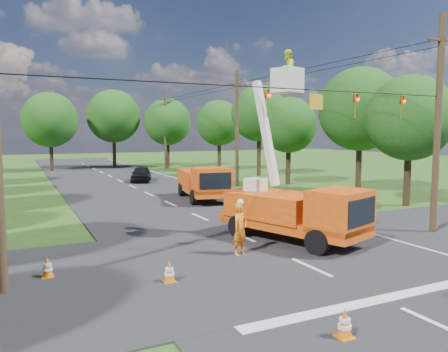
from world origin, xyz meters
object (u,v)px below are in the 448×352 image
traffic_cone_3 (169,272)px  tree_far_b (113,116)px  tree_right_b (360,109)px  tree_far_c (168,122)px  traffic_cone_0 (345,324)px  tree_far_a (50,120)px  pole_right_far (165,129)px  tree_right_a (410,118)px  distant_car (141,174)px  bucket_truck (295,202)px  traffic_cone_6 (205,191)px  second_truck (204,182)px  tree_right_c (289,125)px  traffic_cone_4 (47,267)px  pole_right_mid (237,127)px  traffic_cone_2 (242,216)px  ground_worker (240,229)px  tree_right_e (219,123)px  tree_right_d (259,114)px

traffic_cone_3 → tree_far_b: 47.35m
tree_right_b → tree_far_c: size_ratio=1.05×
traffic_cone_0 → tree_far_b: bearing=83.9°
traffic_cone_0 → tree_far_a: (-2.54, 49.50, 5.83)m
pole_right_far → tree_right_a: size_ratio=1.21×
tree_right_a → distant_car: bearing=119.5°
bucket_truck → traffic_cone_0: bucket_truck is taller
tree_far_a → bucket_truck: bearing=-80.9°
distant_car → tree_right_a: tree_right_a is taller
bucket_truck → traffic_cone_6: bearing=63.1°
traffic_cone_0 → traffic_cone_3: size_ratio=1.00×
second_truck → tree_right_c: 12.54m
bucket_truck → tree_far_b: 43.93m
bucket_truck → tree_far_a: (-6.67, 41.61, 4.49)m
tree_right_a → tree_right_b: size_ratio=0.86×
traffic_cone_4 → traffic_cone_0: bearing=-52.0°
traffic_cone_4 → pole_right_mid: (16.74, 19.12, 4.75)m
tree_right_a → tree_far_a: tree_far_a is taller
traffic_cone_6 → tree_right_c: size_ratio=0.09×
traffic_cone_2 → traffic_cone_3: 9.40m
bucket_truck → pole_right_mid: bearing=50.4°
ground_worker → traffic_cone_2: 5.97m
tree_right_e → tree_right_d: bearing=-82.9°
tree_far_b → pole_right_mid: bearing=-77.6°
pole_right_far → tree_right_c: pole_right_far is taller
tree_right_c → tree_right_e: tree_right_e is taller
tree_right_c → tree_far_c: bearing=99.1°
traffic_cone_6 → tree_right_c: (9.71, 3.59, 4.95)m
bucket_truck → tree_right_c: bucket_truck is taller
bucket_truck → pole_right_far: 39.36m
bucket_truck → tree_far_a: tree_far_a is taller
traffic_cone_4 → traffic_cone_6: 18.67m
ground_worker → tree_far_b: (4.43, 44.46, 5.80)m
tree_far_b → traffic_cone_4: bearing=-104.3°
second_truck → pole_right_far: size_ratio=0.68×
distant_car → pole_right_mid: pole_right_mid is taller
traffic_cone_6 → tree_right_a: tree_right_a is taller
traffic_cone_2 → tree_far_c: bearing=77.5°
pole_right_far → tree_right_c: size_ratio=1.28×
tree_right_b → tree_right_e: tree_right_b is taller
traffic_cone_0 → tree_far_b: tree_far_b is taller
tree_far_b → tree_far_c: 7.20m
second_truck → tree_far_a: tree_far_a is taller
distant_car → pole_right_mid: size_ratio=0.43×
traffic_cone_6 → tree_right_b: bearing=-16.5°
tree_far_a → tree_far_c: bearing=-3.9°
traffic_cone_2 → tree_right_d: (13.35, 21.27, 6.32)m
second_truck → tree_right_e: 24.57m
traffic_cone_3 → tree_far_a: 44.63m
traffic_cone_2 → tree_right_c: tree_right_c is taller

